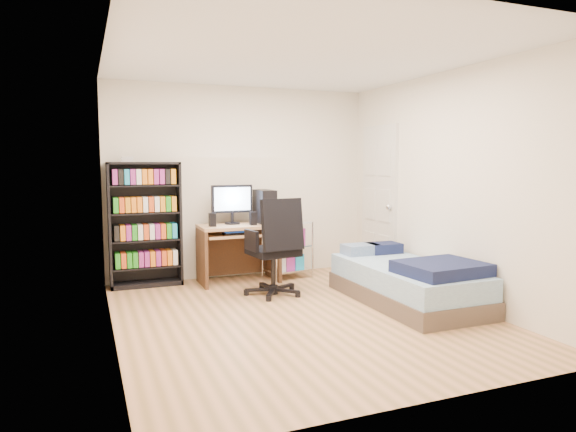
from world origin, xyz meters
name	(u,v)px	position (x,y,z in m)	size (l,w,h in m)	color
room	(300,190)	(0.00, 0.00, 1.25)	(3.58, 4.08, 2.58)	tan
media_shelf	(145,223)	(-1.27, 1.84, 0.78)	(0.85, 0.28, 1.58)	black
computer_desk	(245,229)	(-0.06, 1.67, 0.66)	(0.98, 0.57, 1.23)	tan
office_chair	(275,264)	(0.05, 0.84, 0.36)	(0.74, 0.74, 1.12)	black
wire_cart	(287,233)	(0.51, 1.64, 0.60)	(0.62, 0.49, 0.91)	silver
bed	(408,281)	(1.27, 0.01, 0.24)	(0.94, 1.87, 0.53)	brown
door	(379,201)	(1.72, 1.35, 1.00)	(0.12, 0.80, 2.00)	silver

